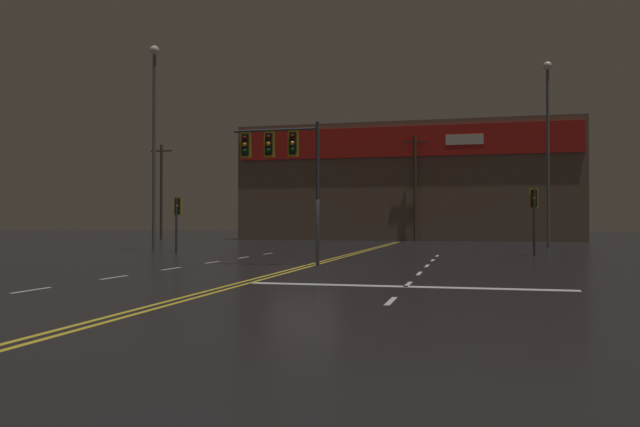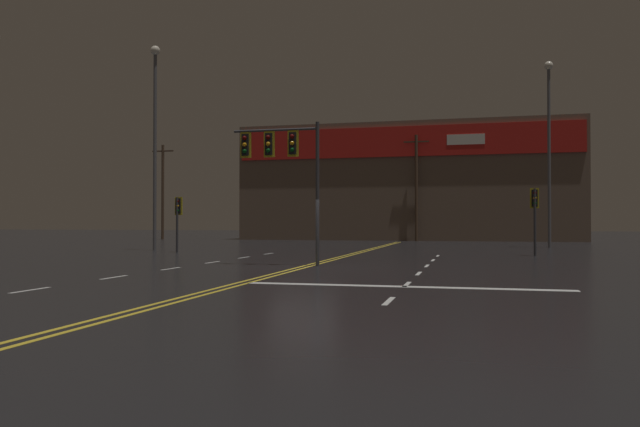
{
  "view_description": "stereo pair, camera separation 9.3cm",
  "coord_description": "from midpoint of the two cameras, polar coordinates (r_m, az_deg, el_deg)",
  "views": [
    {
      "loc": [
        5.99,
        -21.97,
        1.64
      ],
      "look_at": [
        0.0,
        2.61,
        2.0
      ],
      "focal_mm": 35.0,
      "sensor_mm": 36.0,
      "label": 1
    },
    {
      "loc": [
        6.08,
        -21.95,
        1.64
      ],
      "look_at": [
        0.0,
        2.61,
        2.0
      ],
      "focal_mm": 35.0,
      "sensor_mm": 36.0,
      "label": 2
    }
  ],
  "objects": [
    {
      "name": "road_markings",
      "position": [
        21.66,
        -0.5,
        -5.15
      ],
      "size": [
        12.93,
        60.0,
        0.01
      ],
      "color": "gold",
      "rests_on": "ground"
    },
    {
      "name": "streetlight_near_right",
      "position": [
        43.4,
        20.05,
        6.96
      ],
      "size": [
        0.56,
        0.56,
        12.12
      ],
      "color": "#59595E",
      "rests_on": "ground"
    },
    {
      "name": "utility_pole_row",
      "position": [
        55.12,
        9.33,
        3.13
      ],
      "size": [
        46.63,
        0.26,
        12.28
      ],
      "color": "#4C3828",
      "rests_on": "ground"
    },
    {
      "name": "ground_plane",
      "position": [
        22.83,
        -1.67,
        -4.93
      ],
      "size": [
        200.0,
        200.0,
        0.0
      ],
      "primitive_type": "plane",
      "color": "black"
    },
    {
      "name": "traffic_signal_corner_northeast",
      "position": [
        32.35,
        18.9,
        0.65
      ],
      "size": [
        0.42,
        0.36,
        3.33
      ],
      "color": "#38383D",
      "rests_on": "ground"
    },
    {
      "name": "traffic_signal_median",
      "position": [
        23.98,
        -3.72,
        5.4
      ],
      "size": [
        3.42,
        0.36,
        5.44
      ],
      "color": "#38383D",
      "rests_on": "ground"
    },
    {
      "name": "streetlight_far_left",
      "position": [
        38.18,
        -14.99,
        7.94
      ],
      "size": [
        0.56,
        0.56,
        12.03
      ],
      "color": "#59595E",
      "rests_on": "ground"
    },
    {
      "name": "traffic_signal_corner_northwest",
      "position": [
        35.01,
        -12.98,
        0.15
      ],
      "size": [
        0.42,
        0.36,
        3.03
      ],
      "color": "#38383D",
      "rests_on": "ground"
    },
    {
      "name": "building_backdrop",
      "position": [
        60.7,
        7.97,
        2.7
      ],
      "size": [
        30.93,
        10.23,
        10.68
      ],
      "color": "brown",
      "rests_on": "ground"
    }
  ]
}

